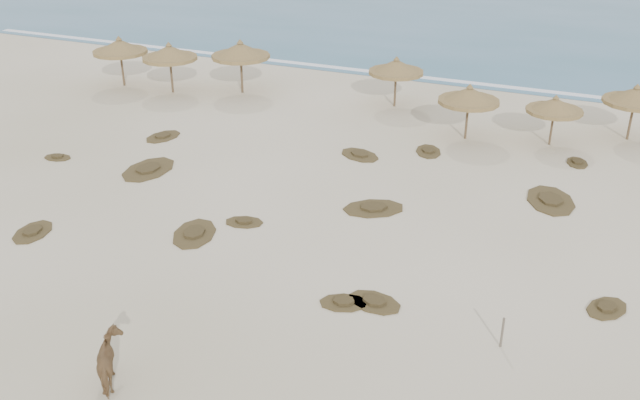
# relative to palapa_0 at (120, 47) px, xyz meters

# --- Properties ---
(ground) EXTENTS (160.00, 160.00, 0.00)m
(ground) POSITION_rel_palapa_0_xyz_m (16.45, -17.09, -2.39)
(ground) COLOR beige
(ground) RESTS_ON ground
(foam_line) EXTENTS (70.00, 0.60, 0.01)m
(foam_line) POSITION_rel_palapa_0_xyz_m (16.45, 8.91, -2.39)
(foam_line) COLOR white
(foam_line) RESTS_ON ground
(palapa_0) EXTENTS (4.11, 4.11, 3.08)m
(palapa_0) POSITION_rel_palapa_0_xyz_m (0.00, 0.00, 0.00)
(palapa_0) COLOR brown
(palapa_0) RESTS_ON ground
(palapa_1) EXTENTS (3.99, 3.99, 3.05)m
(palapa_1) POSITION_rel_palapa_0_xyz_m (3.55, 0.01, -0.02)
(palapa_1) COLOR brown
(palapa_1) RESTS_ON ground
(palapa_2) EXTENTS (4.12, 4.12, 3.23)m
(palapa_2) POSITION_rel_palapa_0_xyz_m (7.44, 1.59, 0.12)
(palapa_2) COLOR brown
(palapa_2) RESTS_ON ground
(palapa_3) EXTENTS (3.82, 3.82, 2.89)m
(palapa_3) POSITION_rel_palapa_0_xyz_m (16.64, 2.71, -0.15)
(palapa_3) COLOR brown
(palapa_3) RESTS_ON ground
(palapa_4) EXTENTS (3.61, 3.61, 2.85)m
(palapa_4) POSITION_rel_palapa_0_xyz_m (21.49, -0.79, -0.18)
(palapa_4) COLOR brown
(palapa_4) RESTS_ON ground
(palapa_5) EXTENTS (3.27, 3.27, 2.55)m
(palapa_5) POSITION_rel_palapa_0_xyz_m (25.50, 0.01, -0.41)
(palapa_5) COLOR brown
(palapa_5) RESTS_ON ground
(palapa_6) EXTENTS (3.63, 3.63, 2.88)m
(palapa_6) POSITION_rel_palapa_0_xyz_m (29.01, 2.29, -0.16)
(palapa_6) COLOR brown
(palapa_6) RESTS_ON ground
(horse) EXTENTS (1.61, 1.75, 1.39)m
(horse) POSITION_rel_palapa_0_xyz_m (16.85, -22.82, -1.70)
(horse) COLOR olive
(horse) RESTS_ON ground
(fence_post_far) EXTENTS (0.09, 0.09, 1.00)m
(fence_post_far) POSITION_rel_palapa_0_xyz_m (26.20, -17.15, -1.89)
(fence_post_far) COLOR brown
(fence_post_far) RESTS_ON ground
(scrub_1) EXTENTS (1.96, 3.01, 0.16)m
(scrub_1) POSITION_rel_palapa_0_xyz_m (9.17, -10.41, -2.34)
(scrub_1) COLOR #504323
(scrub_1) RESTS_ON ground
(scrub_2) EXTENTS (1.70, 1.32, 0.16)m
(scrub_2) POSITION_rel_palapa_0_xyz_m (15.63, -13.25, -2.34)
(scrub_2) COLOR #504323
(scrub_2) RESTS_ON ground
(scrub_3) EXTENTS (3.00, 2.73, 0.16)m
(scrub_3) POSITION_rel_palapa_0_xyz_m (19.87, -10.15, -2.34)
(scrub_3) COLOR #504323
(scrub_3) RESTS_ON ground
(scrub_4) EXTENTS (2.01, 1.50, 0.16)m
(scrub_4) POSITION_rel_palapa_0_xyz_m (22.09, -16.47, -2.34)
(scrub_4) COLOR #504323
(scrub_4) RESTS_ON ground
(scrub_5) EXTENTS (2.72, 3.38, 0.16)m
(scrub_5) POSITION_rel_palapa_0_xyz_m (26.34, -6.59, -2.34)
(scrub_5) COLOR #504323
(scrub_5) RESTS_ON ground
(scrub_6) EXTENTS (1.71, 2.26, 0.16)m
(scrub_6) POSITION_rel_palapa_0_xyz_m (7.37, -6.64, -2.34)
(scrub_6) COLOR #504323
(scrub_6) RESTS_ON ground
(scrub_7) EXTENTS (1.74, 2.13, 0.16)m
(scrub_7) POSITION_rel_palapa_0_xyz_m (20.27, -3.32, -2.34)
(scrub_7) COLOR #504323
(scrub_7) RESTS_ON ground
(scrub_8) EXTENTS (1.42, 1.00, 0.16)m
(scrub_8) POSITION_rel_palapa_0_xyz_m (4.38, -10.90, -2.34)
(scrub_8) COLOR #504323
(scrub_8) RESTS_ON ground
(scrub_9) EXTENTS (2.23, 2.78, 0.16)m
(scrub_9) POSITION_rel_palapa_0_xyz_m (14.35, -14.81, -2.34)
(scrub_9) COLOR #504323
(scrub_9) RESTS_ON ground
(scrub_10) EXTENTS (1.27, 1.64, 0.16)m
(scrub_10) POSITION_rel_palapa_0_xyz_m (26.99, -1.98, -2.34)
(scrub_10) COLOR #504323
(scrub_10) RESTS_ON ground
(scrub_11) EXTENTS (1.65, 2.17, 0.16)m
(scrub_11) POSITION_rel_palapa_0_xyz_m (8.66, -17.10, -2.34)
(scrub_11) COLOR #504323
(scrub_11) RESTS_ON ground
(scrub_12) EXTENTS (1.82, 1.49, 0.16)m
(scrub_12) POSITION_rel_palapa_0_xyz_m (21.21, -16.89, -2.34)
(scrub_12) COLOR #504323
(scrub_12) RESTS_ON ground
(scrub_13) EXTENTS (2.51, 2.16, 0.16)m
(scrub_13) POSITION_rel_palapa_0_xyz_m (17.39, -5.04, -2.34)
(scrub_13) COLOR #504323
(scrub_13) RESTS_ON ground
(scrub_14) EXTENTS (1.68, 1.91, 0.16)m
(scrub_14) POSITION_rel_palapa_0_xyz_m (28.94, -13.94, -2.34)
(scrub_14) COLOR #504323
(scrub_14) RESTS_ON ground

